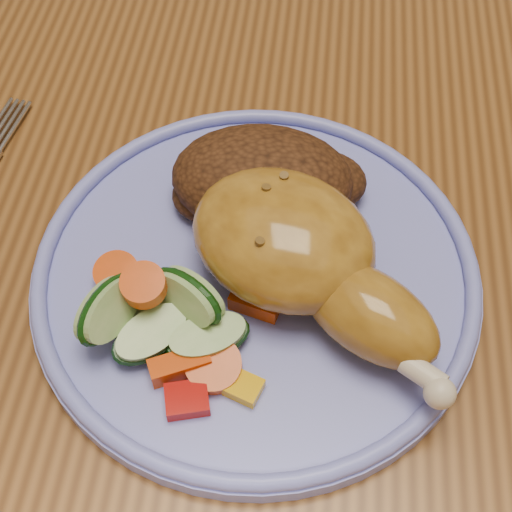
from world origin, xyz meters
name	(u,v)px	position (x,y,z in m)	size (l,w,h in m)	color
ground	(299,481)	(0.00, 0.00, 0.00)	(4.00, 4.00, 0.00)	#50311B
dining_table	(340,223)	(0.00, 0.00, 0.67)	(0.90, 1.40, 0.75)	brown
plate	(256,275)	(-0.06, -0.12, 0.76)	(0.28, 0.28, 0.01)	#757CDD
plate_rim	(256,265)	(-0.06, -0.12, 0.77)	(0.27, 0.27, 0.01)	#757CDD
chicken_leg	(303,256)	(-0.03, -0.12, 0.79)	(0.17, 0.16, 0.06)	#AD7924
rice_pilaf	(266,181)	(-0.06, -0.06, 0.78)	(0.13, 0.08, 0.05)	#422310
vegetable_pile	(164,319)	(-0.10, -0.16, 0.78)	(0.12, 0.10, 0.05)	#A50A05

